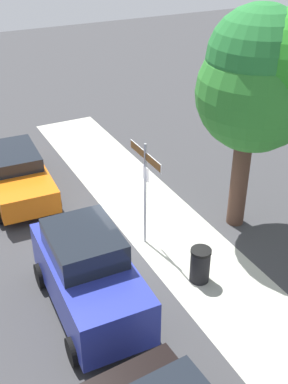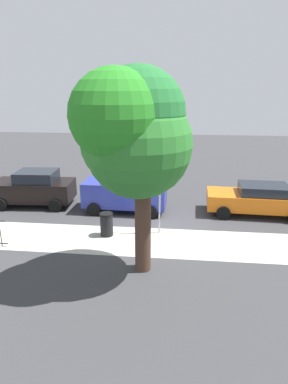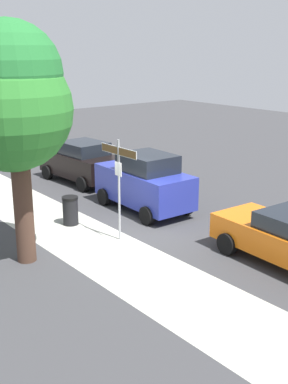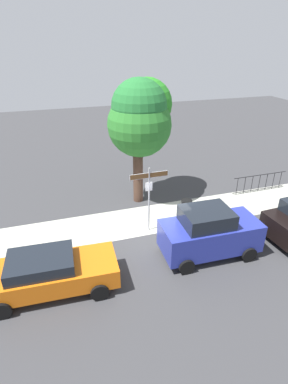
% 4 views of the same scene
% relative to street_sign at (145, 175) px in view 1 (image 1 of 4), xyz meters
% --- Properties ---
extents(ground_plane, '(60.00, 60.00, 0.00)m').
position_rel_street_sign_xyz_m(ground_plane, '(0.09, -0.40, -2.25)').
color(ground_plane, '#38383A').
extents(sidewalk_strip, '(24.00, 2.60, 0.00)m').
position_rel_street_sign_xyz_m(sidewalk_strip, '(2.09, 0.90, -2.25)').
color(sidewalk_strip, '#AEAE9F').
rests_on(sidewalk_strip, ground_plane).
extents(street_sign, '(1.75, 0.07, 3.17)m').
position_rel_street_sign_xyz_m(street_sign, '(0.00, 0.00, 0.00)').
color(street_sign, '#9EA0A5').
rests_on(street_sign, ground_plane).
extents(shade_tree, '(3.49, 3.51, 6.53)m').
position_rel_street_sign_xyz_m(shade_tree, '(0.68, 3.21, 2.37)').
color(shade_tree, '#4A3226').
rests_on(shade_tree, ground_plane).
extents(car_orange, '(4.73, 2.20, 1.50)m').
position_rel_street_sign_xyz_m(car_orange, '(-4.55, -2.58, -1.46)').
color(car_orange, orange).
rests_on(car_orange, ground_plane).
extents(car_blue, '(4.06, 2.09, 2.14)m').
position_rel_street_sign_xyz_m(car_blue, '(1.79, -2.43, -1.19)').
color(car_blue, '#263195').
rests_on(car_blue, ground_plane).
extents(trash_bin, '(0.55, 0.55, 0.98)m').
position_rel_street_sign_xyz_m(trash_bin, '(2.15, 0.50, -1.76)').
color(trash_bin, black).
rests_on(trash_bin, ground_plane).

